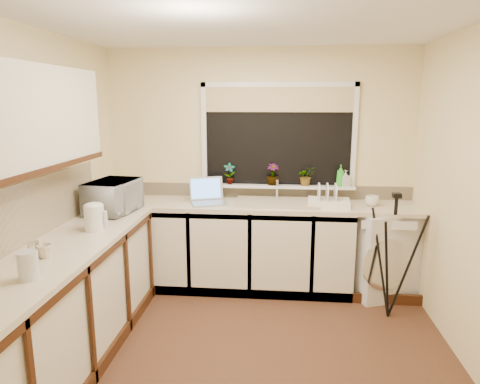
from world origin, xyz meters
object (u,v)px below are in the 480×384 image
object	(u,v)px
washing_machine	(380,251)
kettle	(94,218)
steel_jar	(34,250)
cup_back	(372,201)
tripod	(392,257)
plant_d	(306,176)
glass_jug	(28,266)
soap_bottle_green	(340,175)
laptop	(208,196)
plant_a	(230,174)
soap_bottle_clear	(345,178)
microwave	(113,197)
dish_rack	(329,203)
plant_c	(273,174)
cup_left	(45,251)

from	to	relation	value
washing_machine	kettle	world-z (taller)	kettle
steel_jar	cup_back	distance (m)	3.02
washing_machine	steel_jar	xyz separation A→B (m)	(-2.62, -1.68, 0.52)
tripod	plant_d	bearing A→B (deg)	133.42
glass_jug	soap_bottle_green	xyz separation A→B (m)	(2.05, 2.25, 0.18)
washing_machine	glass_jug	bearing A→B (deg)	-161.83
laptop	plant_a	size ratio (longest dim) A/B	1.90
soap_bottle_green	soap_bottle_clear	distance (m)	0.06
washing_machine	laptop	size ratio (longest dim) A/B	2.00
tripod	plant_d	world-z (taller)	plant_d
plant_d	soap_bottle_clear	bearing A→B (deg)	-1.66
steel_jar	plant_a	xyz separation A→B (m)	(1.08, 1.89, 0.21)
microwave	cup_back	bearing A→B (deg)	-71.52
kettle	plant_a	bearing A→B (deg)	53.66
tripod	washing_machine	bearing A→B (deg)	87.72
microwave	soap_bottle_clear	xyz separation A→B (m)	(2.20, 0.69, 0.09)
tripod	soap_bottle_green	distance (m)	1.03
glass_jug	microwave	xyz separation A→B (m)	(-0.10, 1.55, 0.06)
glass_jug	plant_d	bearing A→B (deg)	52.89
microwave	soap_bottle_green	size ratio (longest dim) A/B	2.40
dish_rack	soap_bottle_green	bearing A→B (deg)	67.02
plant_c	soap_bottle_clear	size ratio (longest dim) A/B	1.34
soap_bottle_clear	soap_bottle_green	bearing A→B (deg)	165.61
steel_jar	soap_bottle_green	size ratio (longest dim) A/B	0.47
kettle	plant_c	world-z (taller)	plant_c
microwave	tripod	bearing A→B (deg)	-83.78
dish_rack	plant_c	distance (m)	0.65
kettle	dish_rack	bearing A→B (deg)	27.65
cup_left	soap_bottle_green	bearing A→B (deg)	41.57
cup_left	microwave	bearing A→B (deg)	90.06
laptop	plant_c	world-z (taller)	plant_c
washing_machine	microwave	size ratio (longest dim) A/B	1.61
tripod	soap_bottle_green	world-z (taller)	soap_bottle_green
soap_bottle_clear	cup_left	size ratio (longest dim) A/B	1.75
washing_machine	plant_a	distance (m)	1.72
washing_machine	dish_rack	bearing A→B (deg)	162.95
microwave	plant_a	bearing A→B (deg)	-48.09
glass_jug	soap_bottle_green	distance (m)	3.05
washing_machine	plant_a	bearing A→B (deg)	150.82
kettle	microwave	world-z (taller)	microwave
dish_rack	plant_d	bearing A→B (deg)	134.48
plant_a	plant_c	size ratio (longest dim) A/B	1.00
plant_d	cup_back	distance (m)	0.70
tripod	steel_jar	distance (m)	2.87
microwave	plant_c	world-z (taller)	plant_c
dish_rack	kettle	bearing A→B (deg)	-147.59
plant_c	cup_back	world-z (taller)	plant_c
steel_jar	glass_jug	bearing A→B (deg)	-63.51
glass_jug	dish_rack	bearing A→B (deg)	46.09
tripod	soap_bottle_clear	distance (m)	0.99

